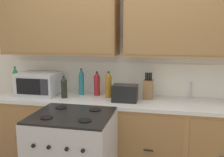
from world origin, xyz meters
TOP-DOWN VIEW (x-y plane):
  - wall_unit at (0.00, 0.50)m, footprint 4.17×0.40m
  - counter_run at (0.00, 0.30)m, footprint 3.00×0.64m
  - microwave at (-1.02, 0.32)m, footprint 0.48×0.37m
  - toaster at (0.08, 0.23)m, footprint 0.28×0.18m
  - knife_block at (0.33, 0.41)m, footprint 0.11×0.14m
  - sink_faucet at (0.81, 0.51)m, footprint 0.02×0.02m
  - bottle_green at (-1.37, 0.36)m, footprint 0.07×0.07m
  - bottle_dark at (-0.65, 0.24)m, footprint 0.07×0.07m
  - bottle_amber at (-0.14, 0.37)m, footprint 0.07×0.07m
  - bottle_teal at (-0.50, 0.44)m, footprint 0.07×0.07m
  - bottle_red at (-0.30, 0.44)m, footprint 0.08×0.08m

SIDE VIEW (x-z plane):
  - counter_run at x=0.00m, z-range 0.01..0.95m
  - toaster at x=0.08m, z-range 0.94..1.13m
  - sink_faucet at x=0.81m, z-range 0.94..1.14m
  - knife_block at x=0.33m, z-range 0.90..1.21m
  - bottle_dark at x=-0.65m, z-range 0.93..1.20m
  - microwave at x=-1.02m, z-range 0.94..1.22m
  - bottle_red at x=-0.30m, z-range 0.93..1.23m
  - bottle_amber at x=-0.14m, z-range 0.93..1.25m
  - bottle_teal at x=-0.50m, z-range 0.93..1.26m
  - bottle_green at x=-1.37m, z-range 0.93..1.27m
  - wall_unit at x=0.00m, z-range 0.40..2.97m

